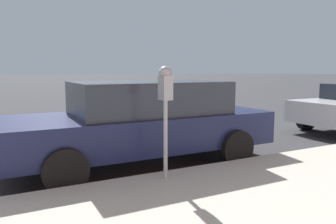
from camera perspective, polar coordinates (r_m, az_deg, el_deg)
ground_plane at (r=7.02m, az=-10.82°, el=-6.75°), size 220.00×220.00×0.00m
parking_meter at (r=4.53m, az=-0.46°, el=3.30°), size 0.21×0.19×1.59m
car_navy at (r=5.95m, az=-4.47°, el=-1.49°), size 2.04×4.76×1.49m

